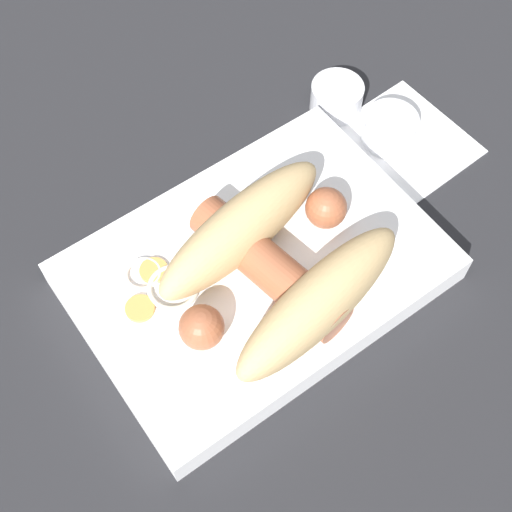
# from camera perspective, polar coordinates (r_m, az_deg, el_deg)

# --- Properties ---
(ground_plane) EXTENTS (3.00, 3.00, 0.00)m
(ground_plane) POSITION_cam_1_polar(r_m,az_deg,el_deg) (0.58, 0.00, -1.94)
(ground_plane) COLOR #232326
(food_tray) EXTENTS (0.28, 0.20, 0.03)m
(food_tray) POSITION_cam_1_polar(r_m,az_deg,el_deg) (0.57, 0.00, -1.25)
(food_tray) COLOR white
(food_tray) RESTS_ON ground_plane
(bread_roll) EXTENTS (0.18, 0.15, 0.05)m
(bread_roll) POSITION_cam_1_polar(r_m,az_deg,el_deg) (0.52, 1.66, -0.74)
(bread_roll) COLOR tan
(bread_roll) RESTS_ON food_tray
(sausage) EXTENTS (0.17, 0.14, 0.03)m
(sausage) POSITION_cam_1_polar(r_m,az_deg,el_deg) (0.53, 1.02, -0.88)
(sausage) COLOR #9E5638
(sausage) RESTS_ON food_tray
(pickled_veggies) EXTENTS (0.07, 0.06, 0.00)m
(pickled_veggies) POSITION_cam_1_polar(r_m,az_deg,el_deg) (0.55, -7.69, -2.30)
(pickled_veggies) COLOR #F99E4C
(pickled_veggies) RESTS_ON food_tray
(napkin) EXTENTS (0.12, 0.12, 0.00)m
(napkin) POSITION_cam_1_polar(r_m,az_deg,el_deg) (0.67, 11.59, 8.82)
(napkin) COLOR white
(napkin) RESTS_ON ground_plane
(condiment_cup_near) EXTENTS (0.05, 0.05, 0.03)m
(condiment_cup_near) POSITION_cam_1_polar(r_m,az_deg,el_deg) (0.66, 10.62, 9.85)
(condiment_cup_near) COLOR white
(condiment_cup_near) RESTS_ON ground_plane
(condiment_cup_far) EXTENTS (0.05, 0.05, 0.03)m
(condiment_cup_far) POSITION_cam_1_polar(r_m,az_deg,el_deg) (0.68, 6.45, 12.38)
(condiment_cup_far) COLOR white
(condiment_cup_far) RESTS_ON ground_plane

